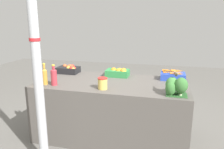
{
  "coord_description": "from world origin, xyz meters",
  "views": [
    {
      "loc": [
        0.67,
        -2.63,
        1.53
      ],
      "look_at": [
        0.0,
        0.0,
        0.85
      ],
      "focal_mm": 35.0,
      "sensor_mm": 36.0,
      "label": 1
    }
  ],
  "objects_px": {
    "orange_crate": "(118,72)",
    "juice_bottle_golden": "(38,76)",
    "apple_crate": "(69,69)",
    "support_pole": "(35,43)",
    "carrot_crate": "(173,76)",
    "broccoli_pile": "(177,86)",
    "pickle_jar": "(103,83)",
    "juice_bottle_amber": "(45,76)",
    "sparrow_bird": "(176,74)",
    "juice_bottle_ruby": "(54,76)"
  },
  "relations": [
    {
      "from": "orange_crate",
      "to": "juice_bottle_golden",
      "type": "distance_m",
      "value": 1.08
    },
    {
      "from": "apple_crate",
      "to": "juice_bottle_golden",
      "type": "bearing_deg",
      "value": -100.58
    },
    {
      "from": "support_pole",
      "to": "carrot_crate",
      "type": "distance_m",
      "value": 1.8
    },
    {
      "from": "apple_crate",
      "to": "orange_crate",
      "type": "height_order",
      "value": "orange_crate"
    },
    {
      "from": "support_pole",
      "to": "juice_bottle_golden",
      "type": "xyz_separation_m",
      "value": [
        -0.31,
        0.48,
        -0.47
      ]
    },
    {
      "from": "juice_bottle_golden",
      "to": "broccoli_pile",
      "type": "bearing_deg",
      "value": -0.34
    },
    {
      "from": "orange_crate",
      "to": "broccoli_pile",
      "type": "bearing_deg",
      "value": -39.13
    },
    {
      "from": "juice_bottle_golden",
      "to": "pickle_jar",
      "type": "xyz_separation_m",
      "value": [
        0.84,
        -0.0,
        -0.03
      ]
    },
    {
      "from": "juice_bottle_golden",
      "to": "juice_bottle_amber",
      "type": "relative_size",
      "value": 0.88
    },
    {
      "from": "juice_bottle_golden",
      "to": "support_pole",
      "type": "bearing_deg",
      "value": -56.84
    },
    {
      "from": "broccoli_pile",
      "to": "pickle_jar",
      "type": "distance_m",
      "value": 0.82
    },
    {
      "from": "juice_bottle_golden",
      "to": "pickle_jar",
      "type": "height_order",
      "value": "juice_bottle_golden"
    },
    {
      "from": "carrot_crate",
      "to": "sparrow_bird",
      "type": "height_order",
      "value": "sparrow_bird"
    },
    {
      "from": "juice_bottle_golden",
      "to": "carrot_crate",
      "type": "bearing_deg",
      "value": 21.13
    },
    {
      "from": "support_pole",
      "to": "pickle_jar",
      "type": "bearing_deg",
      "value": 42.4
    },
    {
      "from": "orange_crate",
      "to": "broccoli_pile",
      "type": "xyz_separation_m",
      "value": [
        0.78,
        -0.63,
        0.05
      ]
    },
    {
      "from": "orange_crate",
      "to": "juice_bottle_ruby",
      "type": "relative_size",
      "value": 1.24
    },
    {
      "from": "broccoli_pile",
      "to": "sparrow_bird",
      "type": "height_order",
      "value": "sparrow_bird"
    },
    {
      "from": "carrot_crate",
      "to": "juice_bottle_amber",
      "type": "relative_size",
      "value": 1.19
    },
    {
      "from": "support_pole",
      "to": "carrot_crate",
      "type": "xyz_separation_m",
      "value": [
        1.32,
        1.11,
        -0.52
      ]
    },
    {
      "from": "juice_bottle_golden",
      "to": "sparrow_bird",
      "type": "xyz_separation_m",
      "value": [
        1.65,
        0.01,
        0.13
      ]
    },
    {
      "from": "carrot_crate",
      "to": "pickle_jar",
      "type": "xyz_separation_m",
      "value": [
        -0.8,
        -0.63,
        0.02
      ]
    },
    {
      "from": "sparrow_bird",
      "to": "pickle_jar",
      "type": "bearing_deg",
      "value": -100.85
    },
    {
      "from": "carrot_crate",
      "to": "juice_bottle_golden",
      "type": "xyz_separation_m",
      "value": [
        -1.64,
        -0.63,
        0.05
      ]
    },
    {
      "from": "carrot_crate",
      "to": "pickle_jar",
      "type": "relative_size",
      "value": 2.36
    },
    {
      "from": "juice_bottle_golden",
      "to": "pickle_jar",
      "type": "bearing_deg",
      "value": -0.09
    },
    {
      "from": "juice_bottle_golden",
      "to": "juice_bottle_ruby",
      "type": "height_order",
      "value": "juice_bottle_ruby"
    },
    {
      "from": "support_pole",
      "to": "juice_bottle_golden",
      "type": "height_order",
      "value": "support_pole"
    },
    {
      "from": "carrot_crate",
      "to": "pickle_jar",
      "type": "bearing_deg",
      "value": -141.54
    },
    {
      "from": "orange_crate",
      "to": "sparrow_bird",
      "type": "height_order",
      "value": "sparrow_bird"
    },
    {
      "from": "apple_crate",
      "to": "juice_bottle_ruby",
      "type": "distance_m",
      "value": 0.64
    },
    {
      "from": "support_pole",
      "to": "juice_bottle_ruby",
      "type": "bearing_deg",
      "value": 101.51
    },
    {
      "from": "juice_bottle_ruby",
      "to": "pickle_jar",
      "type": "distance_m",
      "value": 0.62
    },
    {
      "from": "juice_bottle_golden",
      "to": "sparrow_bird",
      "type": "distance_m",
      "value": 1.66
    },
    {
      "from": "orange_crate",
      "to": "sparrow_bird",
      "type": "bearing_deg",
      "value": -38.77
    },
    {
      "from": "juice_bottle_golden",
      "to": "juice_bottle_amber",
      "type": "bearing_deg",
      "value": 0.0
    },
    {
      "from": "juice_bottle_ruby",
      "to": "broccoli_pile",
      "type": "bearing_deg",
      "value": -0.39
    },
    {
      "from": "orange_crate",
      "to": "juice_bottle_ruby",
      "type": "bearing_deg",
      "value": -136.87
    },
    {
      "from": "carrot_crate",
      "to": "support_pole",
      "type": "bearing_deg",
      "value": -139.92
    },
    {
      "from": "juice_bottle_golden",
      "to": "apple_crate",
      "type": "bearing_deg",
      "value": 79.42
    },
    {
      "from": "sparrow_bird",
      "to": "carrot_crate",
      "type": "bearing_deg",
      "value": 169.83
    },
    {
      "from": "orange_crate",
      "to": "pickle_jar",
      "type": "relative_size",
      "value": 2.36
    },
    {
      "from": "apple_crate",
      "to": "pickle_jar",
      "type": "distance_m",
      "value": 0.96
    },
    {
      "from": "orange_crate",
      "to": "juice_bottle_ruby",
      "type": "distance_m",
      "value": 0.91
    },
    {
      "from": "broccoli_pile",
      "to": "pickle_jar",
      "type": "xyz_separation_m",
      "value": [
        -0.82,
        0.01,
        -0.03
      ]
    },
    {
      "from": "orange_crate",
      "to": "juice_bottle_golden",
      "type": "xyz_separation_m",
      "value": [
        -0.88,
        -0.62,
        0.04
      ]
    },
    {
      "from": "support_pole",
      "to": "juice_bottle_golden",
      "type": "relative_size",
      "value": 11.18
    },
    {
      "from": "juice_bottle_amber",
      "to": "pickle_jar",
      "type": "height_order",
      "value": "juice_bottle_amber"
    },
    {
      "from": "juice_bottle_golden",
      "to": "juice_bottle_ruby",
      "type": "relative_size",
      "value": 0.91
    },
    {
      "from": "sparrow_bird",
      "to": "broccoli_pile",
      "type": "bearing_deg",
      "value": 21.85
    }
  ]
}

